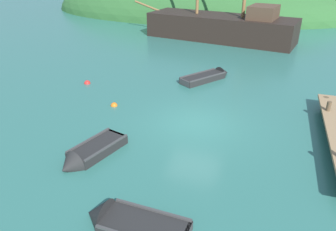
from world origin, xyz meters
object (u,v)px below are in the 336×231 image
(sailing_ship, at_px, (222,30))
(rowboat_far, at_px, (126,224))
(rowboat_near_dock, at_px, (209,77))
(buoy_red, at_px, (87,83))
(buoy_orange, at_px, (114,106))
(rowboat_center, at_px, (90,154))

(sailing_ship, height_order, rowboat_far, sailing_ship)
(sailing_ship, xyz_separation_m, rowboat_far, (1.40, -24.17, -0.78))
(rowboat_near_dock, distance_m, rowboat_far, 13.06)
(buoy_red, distance_m, buoy_orange, 3.94)
(buoy_orange, bearing_deg, rowboat_far, -61.03)
(sailing_ship, relative_size, rowboat_center, 5.17)
(rowboat_far, relative_size, buoy_orange, 8.81)
(buoy_orange, bearing_deg, rowboat_center, -74.54)
(rowboat_near_dock, distance_m, buoy_orange, 6.79)
(sailing_ship, bearing_deg, rowboat_near_dock, 106.61)
(rowboat_far, distance_m, buoy_orange, 8.57)
(rowboat_far, bearing_deg, buoy_red, -51.08)
(rowboat_far, bearing_deg, sailing_ship, -83.64)
(rowboat_center, xyz_separation_m, buoy_red, (-4.35, 7.13, -0.12))
(rowboat_far, height_order, buoy_red, rowboat_far)
(sailing_ship, height_order, buoy_orange, sailing_ship)
(sailing_ship, bearing_deg, rowboat_center, 96.81)
(buoy_red, bearing_deg, rowboat_far, -54.13)
(rowboat_center, distance_m, buoy_orange, 4.83)
(sailing_ship, distance_m, buoy_red, 15.37)
(rowboat_near_dock, xyz_separation_m, buoy_orange, (-3.90, -5.56, -0.13))
(rowboat_far, distance_m, rowboat_center, 4.03)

